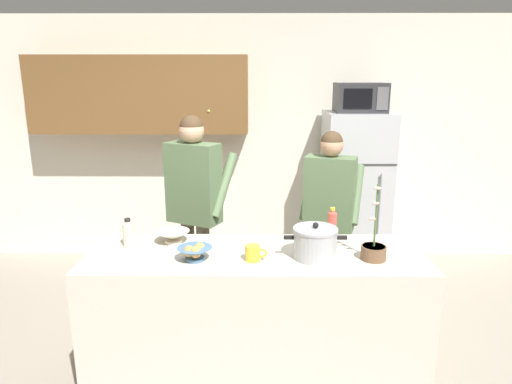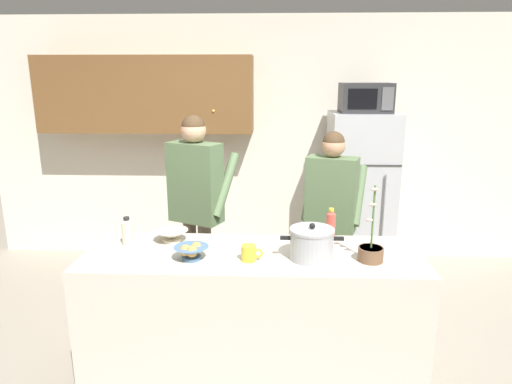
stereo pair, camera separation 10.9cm
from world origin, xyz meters
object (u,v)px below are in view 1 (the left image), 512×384
bottle_near_edge (332,224)px  potted_orchid (374,250)px  person_by_sink (329,205)px  empty_bowl (173,236)px  coffee_mug (253,253)px  refrigerator (354,193)px  bottle_mid_counter (128,233)px  cooking_pot (315,243)px  bread_bowl (195,252)px  person_near_pot (194,193)px  microwave (360,98)px

bottle_near_edge → potted_orchid: size_ratio=0.48×
person_by_sink → empty_bowl: (-1.14, -0.73, -0.01)m
coffee_mug → bottle_near_edge: bottle_near_edge is taller
refrigerator → potted_orchid: 1.97m
bottle_mid_counter → potted_orchid: bearing=-7.5°
cooking_pot → empty_bowl: (-0.91, 0.25, -0.05)m
bread_bowl → bottle_mid_counter: bearing=153.9°
empty_bowl → bottle_mid_counter: size_ratio=1.16×
person_near_pot → coffee_mug: 1.15m
refrigerator → person_near_pot: (-1.50, -0.93, 0.24)m
person_near_pot → cooking_pot: size_ratio=4.46×
bread_bowl → cooking_pot: bearing=3.5°
refrigerator → person_by_sink: refrigerator is taller
refrigerator → potted_orchid: (-0.29, -1.95, 0.16)m
empty_bowl → bottle_mid_counter: bottle_mid_counter is taller
person_near_pot → bread_bowl: 1.05m
bread_bowl → bottle_near_edge: bearing=22.9°
coffee_mug → empty_bowl: coffee_mug is taller
person_near_pot → person_by_sink: (1.10, -0.01, -0.09)m
potted_orchid → bread_bowl: bearing=-178.7°
bottle_near_edge → refrigerator: bearing=73.1°
refrigerator → bread_bowl: size_ratio=7.78×
microwave → empty_bowl: bearing=-133.1°
coffee_mug → bread_bowl: bread_bowl is taller
refrigerator → empty_bowl: bearing=-132.7°
person_by_sink → cooking_pot: (-0.23, -0.98, 0.04)m
empty_bowl → cooking_pot: bearing=-15.5°
person_near_pot → bottle_mid_counter: size_ratio=8.92×
coffee_mug → person_by_sink: bearing=59.4°
cooking_pot → person_by_sink: bearing=76.6°
bread_bowl → bottle_near_edge: size_ratio=0.95×
cooking_pot → bottle_near_edge: 0.36m
person_near_pot → cooking_pot: bearing=-48.9°
person_by_sink → empty_bowl: person_by_sink is taller
bottle_mid_counter → coffee_mug: bearing=-15.7°
person_by_sink → bread_bowl: bearing=-133.0°
cooking_pot → bottle_mid_counter: size_ratio=2.00×
refrigerator → empty_bowl: refrigerator is taller
person_by_sink → coffee_mug: 1.19m
person_near_pot → bottle_near_edge: bearing=-33.3°
cooking_pot → bread_bowl: cooking_pot is taller
coffee_mug → bottle_near_edge: (0.52, 0.37, 0.06)m
empty_bowl → bottle_near_edge: bearing=4.0°
person_by_sink → bread_bowl: size_ratio=7.45×
cooking_pot → empty_bowl: size_ratio=1.72×
bottle_mid_counter → bread_bowl: bearing=-26.1°
refrigerator → empty_bowl: size_ratio=7.43×
coffee_mug → potted_orchid: potted_orchid is taller
coffee_mug → bread_bowl: bearing=179.7°
bottle_mid_counter → potted_orchid: potted_orchid is taller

